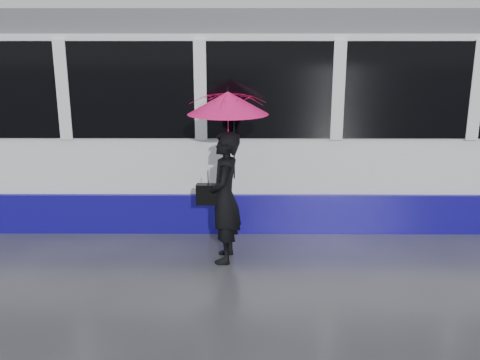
{
  "coord_description": "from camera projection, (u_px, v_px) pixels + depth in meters",
  "views": [
    {
      "loc": [
        -0.09,
        -6.55,
        2.99
      ],
      "look_at": [
        -0.13,
        0.37,
        1.1
      ],
      "focal_mm": 40.0,
      "sensor_mm": 36.0,
      "label": 1
    }
  ],
  "objects": [
    {
      "name": "tram",
      "position": [
        354.0,
        117.0,
        9.07
      ],
      "size": [
        26.0,
        2.56,
        3.35
      ],
      "color": "white",
      "rests_on": "ground"
    },
    {
      "name": "ground",
      "position": [
        249.0,
        267.0,
        7.1
      ],
      "size": [
        90.0,
        90.0,
        0.0
      ],
      "primitive_type": "plane",
      "color": "#2C2C31",
      "rests_on": "ground"
    },
    {
      "name": "umbrella",
      "position": [
        228.0,
        119.0,
        6.83
      ],
      "size": [
        1.1,
        1.1,
        1.2
      ],
      "rotation": [
        0.0,
        0.0,
        -0.06
      ],
      "color": "#E1128E",
      "rests_on": "ground"
    },
    {
      "name": "woman",
      "position": [
        225.0,
        198.0,
        7.11
      ],
      "size": [
        0.46,
        0.67,
        1.78
      ],
      "primitive_type": "imported",
      "rotation": [
        0.0,
        0.0,
        -1.63
      ],
      "color": "black",
      "rests_on": "ground"
    },
    {
      "name": "rails",
      "position": [
        248.0,
        208.0,
        9.51
      ],
      "size": [
        34.0,
        1.51,
        0.02
      ],
      "color": "#3F3D38",
      "rests_on": "ground"
    },
    {
      "name": "handbag",
      "position": [
        208.0,
        194.0,
        7.12
      ],
      "size": [
        0.32,
        0.16,
        0.46
      ],
      "rotation": [
        0.0,
        0.0,
        -0.06
      ],
      "color": "black",
      "rests_on": "ground"
    }
  ]
}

